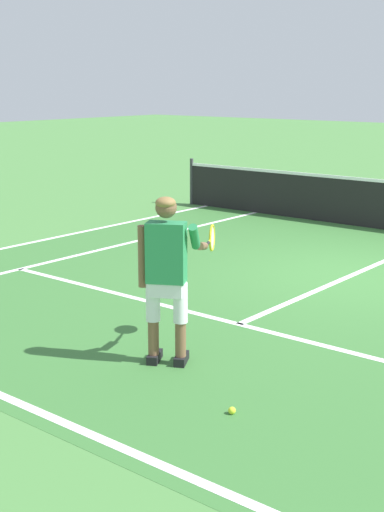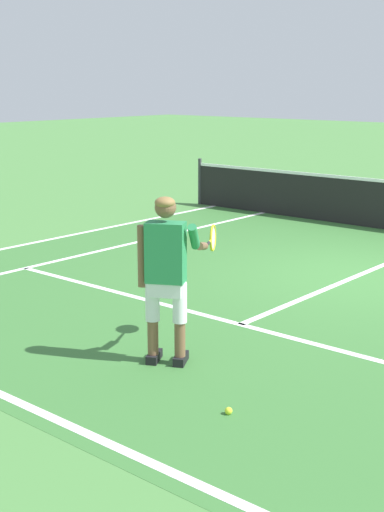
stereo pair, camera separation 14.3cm
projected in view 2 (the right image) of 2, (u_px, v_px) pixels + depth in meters
name	position (u px, v px, depth m)	size (l,w,h in m)	color
ground_plane	(359.00, 275.00, 10.68)	(80.00, 80.00, 0.00)	#477F3D
court_inner_surface	(315.00, 293.00, 9.75)	(10.98, 9.79, 0.00)	#387033
line_baseline	(35.00, 410.00, 6.27)	(10.98, 0.10, 0.01)	white
line_service	(240.00, 324.00, 8.49)	(8.23, 0.10, 0.01)	white
line_centre_service	(367.00, 272.00, 10.86)	(0.10, 6.40, 0.01)	white
line_singles_left	(107.00, 249.00, 12.34)	(0.10, 9.39, 0.01)	white
line_doubles_left	(55.00, 238.00, 13.20)	(0.10, 9.39, 0.01)	white
tennis_player	(167.00, 269.00, 7.12)	(0.55, 1.23, 1.71)	black
tennis_ball_near_feet	(229.00, 411.00, 6.18)	(0.07, 0.07, 0.07)	#CCE02D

